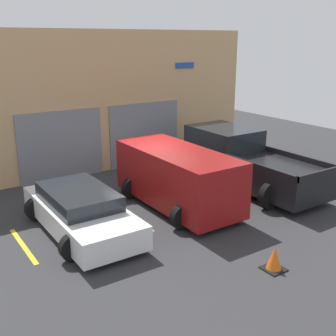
{
  "coord_description": "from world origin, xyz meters",
  "views": [
    {
      "loc": [
        -6.87,
        -11.35,
        4.91
      ],
      "look_at": [
        0.0,
        -1.04,
        1.1
      ],
      "focal_mm": 45.0,
      "sensor_mm": 36.0,
      "label": 1
    }
  ],
  "objects_px": {
    "pickup_truck": "(245,161)",
    "sedan_side": "(177,177)",
    "sedan_white": "(80,211)",
    "traffic_cone": "(274,259)"
  },
  "relations": [
    {
      "from": "pickup_truck",
      "to": "sedan_side",
      "type": "relative_size",
      "value": 1.23
    },
    {
      "from": "pickup_truck",
      "to": "traffic_cone",
      "type": "relative_size",
      "value": 9.87
    },
    {
      "from": "pickup_truck",
      "to": "sedan_side",
      "type": "bearing_deg",
      "value": -173.64
    },
    {
      "from": "sedan_side",
      "to": "traffic_cone",
      "type": "distance_m",
      "value": 4.3
    },
    {
      "from": "traffic_cone",
      "to": "sedan_side",
      "type": "bearing_deg",
      "value": 85.59
    },
    {
      "from": "sedan_white",
      "to": "sedan_side",
      "type": "distance_m",
      "value": 3.12
    },
    {
      "from": "sedan_white",
      "to": "traffic_cone",
      "type": "distance_m",
      "value": 5.08
    },
    {
      "from": "sedan_side",
      "to": "sedan_white",
      "type": "bearing_deg",
      "value": 179.62
    },
    {
      "from": "pickup_truck",
      "to": "sedan_white",
      "type": "height_order",
      "value": "pickup_truck"
    },
    {
      "from": "sedan_white",
      "to": "sedan_side",
      "type": "bearing_deg",
      "value": -0.38
    }
  ]
}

